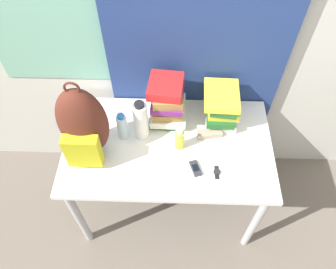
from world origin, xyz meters
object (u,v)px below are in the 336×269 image
object	(u,v)px
backpack	(83,126)
sports_bottle	(141,121)
cell_phone	(195,168)
book_stack_left	(167,101)
sunscreen_bottle	(179,139)
wristwatch	(217,172)
water_bottle	(122,127)
sunglasses_case	(210,134)
book_stack_center	(222,106)

from	to	relation	value
backpack	sports_bottle	distance (m)	0.33
cell_phone	book_stack_left	bearing A→B (deg)	114.40
sunscreen_bottle	wristwatch	size ratio (longest dim) A/B	1.89
book_stack_left	cell_phone	bearing A→B (deg)	-65.60
sports_bottle	cell_phone	bearing A→B (deg)	-35.76
sunscreen_bottle	book_stack_left	bearing A→B (deg)	108.97
water_bottle	cell_phone	xyz separation A→B (m)	(0.43, -0.22, -0.09)
wristwatch	book_stack_left	bearing A→B (deg)	126.26
cell_phone	sunglasses_case	xyz separation A→B (m)	(0.09, 0.24, 0.01)
backpack	sunglasses_case	bearing A→B (deg)	10.61
book_stack_left	cell_phone	distance (m)	0.44
backpack	cell_phone	distance (m)	0.66
sunscreen_bottle	wristwatch	distance (m)	0.28
backpack	cell_phone	size ratio (longest dim) A/B	4.97
cell_phone	wristwatch	world-z (taller)	cell_phone
backpack	book_stack_center	xyz separation A→B (m)	(0.77, 0.27, -0.12)
water_bottle	sports_bottle	size ratio (longest dim) A/B	0.70
sports_bottle	sunglasses_case	size ratio (longest dim) A/B	1.83
backpack	book_stack_left	distance (m)	0.52
book_stack_left	book_stack_center	size ratio (longest dim) A/B	1.11
sports_bottle	cell_phone	distance (m)	0.41
book_stack_center	sports_bottle	bearing A→B (deg)	-162.61
water_bottle	wristwatch	bearing A→B (deg)	-23.29
cell_phone	wristwatch	xyz separation A→B (m)	(0.12, -0.02, -0.00)
sunscreen_bottle	wristwatch	world-z (taller)	sunscreen_bottle
sports_bottle	cell_phone	world-z (taller)	sports_bottle
water_bottle	cell_phone	distance (m)	0.49
book_stack_center	water_bottle	xyz separation A→B (m)	(-0.59, -0.16, -0.02)
book_stack_center	sports_bottle	xyz separation A→B (m)	(-0.48, -0.15, 0.02)
water_bottle	sunglasses_case	distance (m)	0.52
sunscreen_bottle	sunglasses_case	world-z (taller)	sunscreen_bottle
book_stack_left	water_bottle	size ratio (longest dim) A/B	1.54
sports_bottle	backpack	bearing A→B (deg)	-157.49
book_stack_center	sunscreen_bottle	xyz separation A→B (m)	(-0.25, -0.23, -0.04)
sunscreen_bottle	backpack	bearing A→B (deg)	-175.24
sports_bottle	cell_phone	xyz separation A→B (m)	(0.32, -0.23, -0.13)
book_stack_left	sports_bottle	distance (m)	0.21
sports_bottle	cell_phone	size ratio (longest dim) A/B	2.63
sunscreen_bottle	cell_phone	world-z (taller)	sunscreen_bottle
water_bottle	sunglasses_case	world-z (taller)	water_bottle
cell_phone	wristwatch	size ratio (longest dim) A/B	1.29
backpack	sunscreen_bottle	xyz separation A→B (m)	(0.51, 0.04, -0.16)
book_stack_left	cell_phone	world-z (taller)	book_stack_left
book_stack_center	wristwatch	xyz separation A→B (m)	(-0.04, -0.40, -0.11)
sunglasses_case	wristwatch	bearing A→B (deg)	-83.22
book_stack_center	sunglasses_case	bearing A→B (deg)	-116.71
backpack	wristwatch	world-z (taller)	backpack
book_stack_left	sunglasses_case	world-z (taller)	book_stack_left
book_stack_center	sports_bottle	size ratio (longest dim) A/B	0.97
backpack	sunglasses_case	size ratio (longest dim) A/B	3.47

